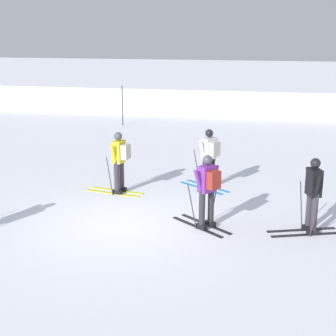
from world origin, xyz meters
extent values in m
plane|color=white|center=(0.00, 0.00, 0.00)|extent=(120.00, 120.00, 0.00)
cube|color=white|center=(0.00, 19.51, 0.64)|extent=(80.00, 8.52, 1.28)
cube|color=gold|center=(-0.86, 2.15, 0.01)|extent=(1.59, 0.40, 0.02)
cube|color=gold|center=(-0.80, 2.42, 0.01)|extent=(1.59, 0.40, 0.02)
cube|color=black|center=(-0.71, 2.12, 0.07)|extent=(0.28, 0.17, 0.10)
cube|color=black|center=(-0.65, 2.39, 0.07)|extent=(0.28, 0.17, 0.10)
cylinder|color=#38333D|center=(-0.71, 2.12, 0.55)|extent=(0.14, 0.14, 0.85)
cylinder|color=#38333D|center=(-0.65, 2.39, 0.55)|extent=(0.14, 0.14, 0.85)
cube|color=yellow|center=(-0.68, 2.25, 1.17)|extent=(0.31, 0.42, 0.60)
cylinder|color=yellow|center=(-0.75, 2.01, 1.16)|extent=(0.14, 0.27, 0.55)
cylinder|color=yellow|center=(-0.65, 2.50, 1.16)|extent=(0.14, 0.27, 0.55)
sphere|color=#4C4C56|center=(-0.68, 2.25, 1.60)|extent=(0.22, 0.22, 0.22)
cylinder|color=#38383D|center=(-0.85, 1.93, 0.56)|extent=(0.08, 0.29, 1.13)
cylinder|color=#38383D|center=(-0.71, 2.62, 0.56)|extent=(0.08, 0.29, 1.13)
cube|color=#B7B2A3|center=(-0.48, 2.21, 1.19)|extent=(0.23, 0.31, 0.40)
cube|color=#237AC6|center=(1.46, 3.09, 0.01)|extent=(1.35, 1.00, 0.02)
cube|color=#237AC6|center=(1.63, 3.32, 0.01)|extent=(1.35, 1.00, 0.02)
cube|color=black|center=(1.59, 3.01, 0.07)|extent=(0.28, 0.25, 0.10)
cube|color=black|center=(1.75, 3.23, 0.07)|extent=(0.28, 0.25, 0.10)
cylinder|color=black|center=(1.59, 3.01, 0.55)|extent=(0.14, 0.14, 0.85)
cylinder|color=black|center=(1.75, 3.23, 0.55)|extent=(0.14, 0.14, 0.85)
cube|color=white|center=(1.67, 3.12, 1.17)|extent=(0.42, 0.45, 0.60)
cylinder|color=white|center=(1.51, 2.93, 1.16)|extent=(0.22, 0.26, 0.55)
cylinder|color=white|center=(1.80, 3.33, 1.16)|extent=(0.22, 0.26, 0.55)
sphere|color=black|center=(1.67, 3.12, 1.60)|extent=(0.22, 0.22, 0.22)
cylinder|color=#38383D|center=(1.38, 2.89, 0.60)|extent=(0.20, 0.26, 1.20)
cylinder|color=#38383D|center=(1.79, 3.46, 0.60)|extent=(0.20, 0.26, 1.20)
cube|color=#B7B2A3|center=(1.84, 3.00, 1.19)|extent=(0.31, 0.33, 0.40)
cube|color=black|center=(1.77, 0.18, 0.01)|extent=(1.31, 1.07, 0.02)
cube|color=black|center=(1.94, 0.40, 0.01)|extent=(1.31, 1.07, 0.02)
cube|color=black|center=(1.88, 0.09, 0.07)|extent=(0.28, 0.26, 0.10)
cube|color=black|center=(2.06, 0.31, 0.07)|extent=(0.28, 0.26, 0.10)
cylinder|color=#2D2D33|center=(1.88, 0.09, 0.55)|extent=(0.14, 0.14, 0.85)
cylinder|color=#2D2D33|center=(2.06, 0.31, 0.55)|extent=(0.14, 0.14, 0.85)
cube|color=purple|center=(1.97, 0.20, 1.17)|extent=(0.42, 0.45, 0.60)
cylinder|color=purple|center=(1.80, 0.02, 1.16)|extent=(0.23, 0.26, 0.55)
cylinder|color=purple|center=(2.11, 0.41, 1.16)|extent=(0.23, 0.26, 0.55)
sphere|color=#4C4C56|center=(1.97, 0.20, 1.60)|extent=(0.22, 0.22, 0.22)
cylinder|color=#38383D|center=(1.67, -0.01, 0.57)|extent=(0.21, 0.25, 1.14)
cylinder|color=#38383D|center=(2.11, 0.54, 0.57)|extent=(0.21, 0.25, 1.14)
cube|color=maroon|center=(2.14, 0.07, 1.19)|extent=(0.32, 0.33, 0.40)
cube|color=black|center=(4.19, 0.20, 0.01)|extent=(1.54, 0.61, 0.02)
cube|color=black|center=(4.10, 0.46, 0.01)|extent=(1.54, 0.61, 0.02)
cube|color=black|center=(4.33, 0.25, 0.07)|extent=(0.28, 0.20, 0.10)
cube|color=black|center=(4.24, 0.51, 0.07)|extent=(0.28, 0.20, 0.10)
cylinder|color=#38333D|center=(4.33, 0.25, 0.55)|extent=(0.14, 0.14, 0.85)
cylinder|color=#38333D|center=(4.24, 0.51, 0.55)|extent=(0.14, 0.14, 0.85)
cube|color=black|center=(4.29, 0.38, 1.17)|extent=(0.35, 0.44, 0.60)
cylinder|color=black|center=(4.35, 0.14, 1.16)|extent=(0.17, 0.27, 0.55)
cylinder|color=black|center=(4.18, 0.61, 1.16)|extent=(0.17, 0.27, 0.55)
sphere|color=black|center=(4.29, 0.38, 1.60)|extent=(0.22, 0.22, 0.22)
cylinder|color=#38383D|center=(4.31, 0.01, 0.53)|extent=(0.12, 0.28, 1.06)
cylinder|color=#38383D|center=(4.07, 0.69, 0.53)|extent=(0.12, 0.28, 1.06)
cylinder|color=black|center=(-3.35, 11.87, 0.92)|extent=(0.04, 0.04, 1.83)
camera|label=1|loc=(3.23, -10.62, 4.44)|focal=54.60mm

